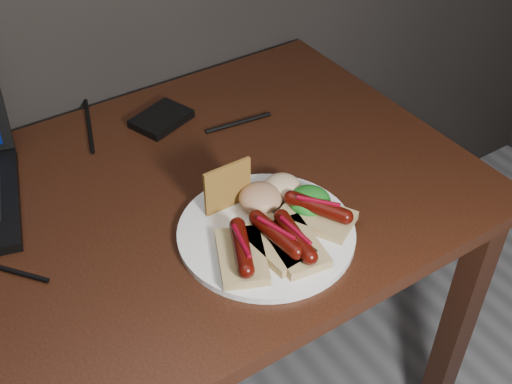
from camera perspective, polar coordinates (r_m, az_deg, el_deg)
The scene contains 12 objects.
desk at distance 1.13m, azimuth -14.90°, elevation -7.18°, with size 1.40×0.70×0.75m.
hard_drive at distance 1.29m, azimuth -8.41°, elevation 6.45°, with size 0.11×0.08×0.02m, color black.
desk_cables at distance 1.16m, azimuth -18.96°, elevation -0.33°, with size 0.87×0.47×0.01m.
plate at distance 1.03m, azimuth 0.92°, elevation -3.62°, with size 0.29×0.29×0.01m, color white.
bread_sausage_left at distance 0.96m, azimuth -1.28°, elevation -5.39°, with size 0.11×0.13×0.04m.
bread_sausage_center at distance 0.98m, azimuth 1.76°, elevation -4.23°, with size 0.08×0.12×0.04m.
bread_sausage_right at distance 1.03m, azimuth 5.50°, elevation -1.83°, with size 0.12×0.13×0.04m.
bread_sausage_extra at distance 0.98m, azimuth 3.48°, elevation -4.43°, with size 0.09×0.12×0.04m.
crispbread at distance 1.04m, azimuth -2.54°, elevation 0.48°, with size 0.09×0.01×0.09m, color #B07630.
salad_greens at distance 1.05m, azimuth 4.78°, elevation -0.79°, with size 0.07×0.07×0.04m, color #145811.
salsa_mound at distance 1.05m, azimuth 0.40°, elevation -0.52°, with size 0.07×0.07×0.04m, color maroon.
coleslaw_mound at distance 1.08m, azimuth 2.34°, elevation 0.45°, with size 0.06×0.06×0.04m, color beige.
Camera 1 is at (-0.16, 0.61, 1.47)m, focal length 45.00 mm.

